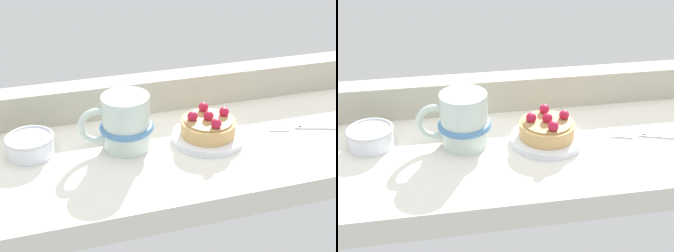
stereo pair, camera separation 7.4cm
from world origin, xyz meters
The scene contains 7 objects.
ground_plane centered at (0.00, 0.00, -2.15)cm, with size 88.82×31.96×4.31cm, color silver.
window_rail_back centered at (0.00, 13.56, 3.16)cm, with size 87.04×4.84×6.32cm, color #B2AD99.
dessert_plate centered at (2.58, -0.62, 0.56)cm, with size 12.02×12.02×1.20cm.
raspberry_tart centered at (2.58, -0.60, 2.75)cm, with size 9.16×9.16×4.25cm.
coffee_mug centered at (-11.12, 1.08, 4.47)cm, with size 12.22×8.77×9.17cm.
dessert_fork centered at (22.19, -2.42, 0.30)cm, with size 16.72×6.67×0.60cm.
sugar_bowl centered at (-26.10, 3.01, 1.80)cm, with size 7.72×7.72×3.35cm.
Camera 2 is at (-14.93, -63.10, 39.56)cm, focal length 48.27 mm.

